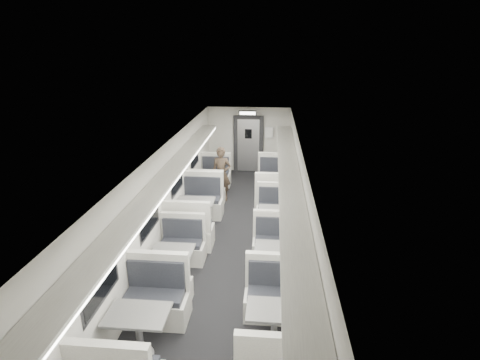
% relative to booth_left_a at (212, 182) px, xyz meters
% --- Properties ---
extents(room, '(3.24, 12.24, 2.64)m').
position_rel_booth_left_a_xyz_m(room, '(1.00, -3.55, 0.83)').
color(room, black).
rests_on(room, ground).
extents(booth_left_a, '(1.01, 2.05, 1.10)m').
position_rel_booth_left_a_xyz_m(booth_left_a, '(0.00, 0.00, 0.00)').
color(booth_left_a, silver).
rests_on(booth_left_a, room).
extents(booth_left_b, '(1.14, 2.30, 1.23)m').
position_rel_booth_left_a_xyz_m(booth_left_b, '(0.00, -2.55, 0.05)').
color(booth_left_b, silver).
rests_on(booth_left_b, room).
extents(booth_left_c, '(0.98, 1.99, 1.06)m').
position_rel_booth_left_a_xyz_m(booth_left_c, '(0.00, -4.77, -0.01)').
color(booth_left_c, silver).
rests_on(booth_left_c, room).
extents(booth_left_d, '(1.10, 2.23, 1.19)m').
position_rel_booth_left_a_xyz_m(booth_left_d, '(0.00, -6.75, 0.03)').
color(booth_left_d, silver).
rests_on(booth_left_d, room).
extents(booth_right_a, '(1.12, 2.27, 1.22)m').
position_rel_booth_left_a_xyz_m(booth_right_a, '(2.00, -0.37, 0.04)').
color(booth_right_a, silver).
rests_on(booth_right_a, room).
extents(booth_right_b, '(0.97, 1.98, 1.06)m').
position_rel_booth_left_a_xyz_m(booth_right_b, '(2.00, -2.62, -0.01)').
color(booth_right_b, silver).
rests_on(booth_right_b, room).
extents(booth_right_c, '(0.96, 1.94, 1.04)m').
position_rel_booth_left_a_xyz_m(booth_right_c, '(2.00, -4.44, -0.02)').
color(booth_right_c, silver).
rests_on(booth_right_c, room).
extents(booth_right_d, '(1.03, 2.09, 1.12)m').
position_rel_booth_left_a_xyz_m(booth_right_d, '(2.00, -6.41, 0.01)').
color(booth_right_d, silver).
rests_on(booth_right_d, room).
extents(passenger, '(0.65, 0.48, 1.65)m').
position_rel_booth_left_a_xyz_m(passenger, '(0.38, -0.48, 0.46)').
color(passenger, black).
rests_on(passenger, room).
extents(window_a, '(0.02, 1.18, 0.84)m').
position_rel_booth_left_a_xyz_m(window_a, '(-0.49, -0.15, 0.98)').
color(window_a, black).
rests_on(window_a, room).
extents(window_b, '(0.02, 1.18, 0.84)m').
position_rel_booth_left_a_xyz_m(window_b, '(-0.49, -2.35, 0.98)').
color(window_b, black).
rests_on(window_b, room).
extents(window_c, '(0.02, 1.18, 0.84)m').
position_rel_booth_left_a_xyz_m(window_c, '(-0.49, -4.55, 0.98)').
color(window_c, black).
rests_on(window_c, room).
extents(window_d, '(0.02, 1.18, 0.84)m').
position_rel_booth_left_a_xyz_m(window_d, '(-0.49, -6.75, 0.98)').
color(window_d, black).
rests_on(window_d, room).
extents(luggage_rack_left, '(0.46, 10.40, 0.09)m').
position_rel_booth_left_a_xyz_m(luggage_rack_left, '(-0.24, -3.85, 1.55)').
color(luggage_rack_left, silver).
rests_on(luggage_rack_left, room).
extents(luggage_rack_right, '(0.46, 10.40, 0.09)m').
position_rel_booth_left_a_xyz_m(luggage_rack_right, '(2.24, -3.85, 1.55)').
color(luggage_rack_right, silver).
rests_on(luggage_rack_right, room).
extents(vestibule_door, '(1.10, 0.13, 2.10)m').
position_rel_booth_left_a_xyz_m(vestibule_door, '(1.00, 2.38, 0.67)').
color(vestibule_door, black).
rests_on(vestibule_door, room).
extents(exit_sign, '(0.62, 0.12, 0.16)m').
position_rel_booth_left_a_xyz_m(exit_sign, '(1.00, 1.90, 1.91)').
color(exit_sign, black).
rests_on(exit_sign, room).
extents(wall_notice, '(0.32, 0.02, 0.40)m').
position_rel_booth_left_a_xyz_m(wall_notice, '(1.75, 2.37, 1.13)').
color(wall_notice, white).
rests_on(wall_notice, room).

